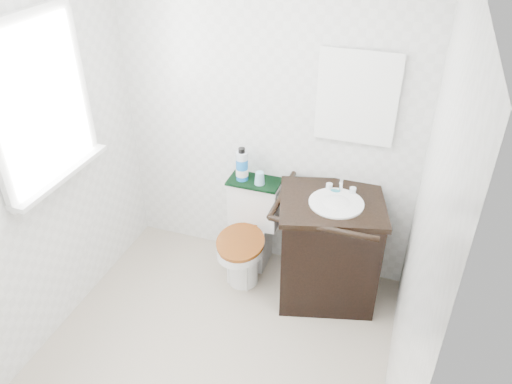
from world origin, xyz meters
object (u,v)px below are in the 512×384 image
Objects in this scene: toilet at (249,235)px; trash_bin at (242,267)px; vanity at (328,246)px; cup at (260,178)px; mouthwash_bottle at (242,165)px.

trash_bin is (0.00, -0.17, -0.18)m from toilet.
vanity reaches higher than toilet.
vanity is 9.61× the size of cup.
toilet reaches higher than trash_bin.
toilet is at bearing -119.89° from cup.
trash_bin is 0.78m from mouthwash_bottle.
mouthwash_bottle is 2.68× the size of cup.
toilet is 0.63m from vanity.
vanity reaches higher than trash_bin.
mouthwash_bottle is (-0.09, 0.11, 0.54)m from toilet.
vanity is (0.62, -0.07, 0.11)m from toilet.
mouthwash_bottle reaches higher than trash_bin.
vanity reaches higher than cup.
toilet is 2.53× the size of trash_bin.
vanity is 3.18× the size of trash_bin.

